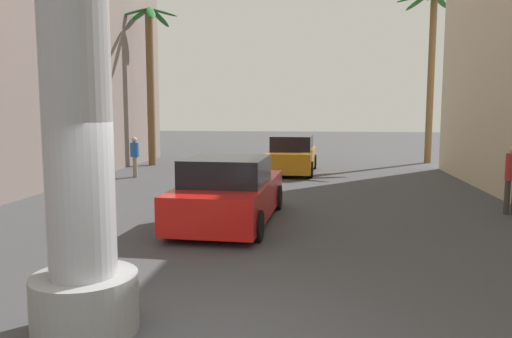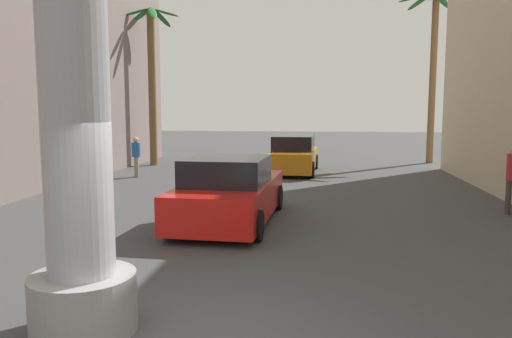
{
  "view_description": "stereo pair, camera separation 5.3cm",
  "coord_description": "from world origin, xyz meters",
  "px_view_note": "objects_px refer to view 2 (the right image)",
  "views": [
    {
      "loc": [
        1.22,
        -4.74,
        2.65
      ],
      "look_at": [
        0.0,
        5.34,
        1.43
      ],
      "focal_mm": 35.0,
      "sensor_mm": 36.0,
      "label": 1
    },
    {
      "loc": [
        1.28,
        -4.74,
        2.65
      ],
      "look_at": [
        0.0,
        5.34,
        1.43
      ],
      "focal_mm": 35.0,
      "sensor_mm": 36.0,
      "label": 2
    }
  ],
  "objects_px": {
    "palm_tree_far_left": "(152,71)",
    "pedestrian_far_left": "(136,154)",
    "palm_tree_far_right": "(433,53)",
    "palm_tree_mid_right": "(509,18)",
    "car_far": "(294,155)",
    "car_lead": "(229,193)"
  },
  "relations": [
    {
      "from": "car_lead",
      "to": "palm_tree_far_left",
      "type": "xyz_separation_m",
      "value": [
        -5.73,
        11.51,
        3.71
      ]
    },
    {
      "from": "palm_tree_mid_right",
      "to": "palm_tree_far_right",
      "type": "bearing_deg",
      "value": 93.05
    },
    {
      "from": "car_lead",
      "to": "palm_tree_far_right",
      "type": "xyz_separation_m",
      "value": [
        7.51,
        14.24,
        4.68
      ]
    },
    {
      "from": "palm_tree_far_left",
      "to": "palm_tree_mid_right",
      "type": "xyz_separation_m",
      "value": [
        13.69,
        -5.76,
        1.09
      ]
    },
    {
      "from": "car_far",
      "to": "palm_tree_far_left",
      "type": "height_order",
      "value": "palm_tree_far_left"
    },
    {
      "from": "palm_tree_far_right",
      "to": "palm_tree_mid_right",
      "type": "bearing_deg",
      "value": -86.95
    },
    {
      "from": "palm_tree_far_left",
      "to": "car_far",
      "type": "bearing_deg",
      "value": -17.04
    },
    {
      "from": "palm_tree_far_left",
      "to": "palm_tree_far_right",
      "type": "bearing_deg",
      "value": 11.66
    },
    {
      "from": "palm_tree_mid_right",
      "to": "pedestrian_far_left",
      "type": "height_order",
      "value": "palm_tree_mid_right"
    },
    {
      "from": "car_lead",
      "to": "palm_tree_mid_right",
      "type": "bearing_deg",
      "value": 35.85
    },
    {
      "from": "palm_tree_far_left",
      "to": "palm_tree_far_right",
      "type": "distance_m",
      "value": 13.55
    },
    {
      "from": "car_lead",
      "to": "palm_tree_mid_right",
      "type": "xyz_separation_m",
      "value": [
        7.96,
        5.75,
        4.8
      ]
    },
    {
      "from": "palm_tree_far_left",
      "to": "pedestrian_far_left",
      "type": "xyz_separation_m",
      "value": [
        0.71,
        -4.2,
        -3.49
      ]
    },
    {
      "from": "car_lead",
      "to": "palm_tree_far_right",
      "type": "height_order",
      "value": "palm_tree_far_right"
    },
    {
      "from": "palm_tree_far_right",
      "to": "car_far",
      "type": "bearing_deg",
      "value": -143.51
    },
    {
      "from": "palm_tree_mid_right",
      "to": "car_far",
      "type": "bearing_deg",
      "value": 152.0
    },
    {
      "from": "car_far",
      "to": "palm_tree_mid_right",
      "type": "bearing_deg",
      "value": -28.0
    },
    {
      "from": "car_far",
      "to": "palm_tree_far_right",
      "type": "xyz_separation_m",
      "value": [
        6.49,
        4.8,
        4.64
      ]
    },
    {
      "from": "car_lead",
      "to": "car_far",
      "type": "xyz_separation_m",
      "value": [
        1.02,
        9.44,
        0.03
      ]
    },
    {
      "from": "palm_tree_far_left",
      "to": "pedestrian_far_left",
      "type": "height_order",
      "value": "palm_tree_far_left"
    },
    {
      "from": "palm_tree_mid_right",
      "to": "pedestrian_far_left",
      "type": "xyz_separation_m",
      "value": [
        -12.98,
        1.56,
        -4.58
      ]
    },
    {
      "from": "palm_tree_far_left",
      "to": "palm_tree_far_right",
      "type": "height_order",
      "value": "palm_tree_far_right"
    }
  ]
}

